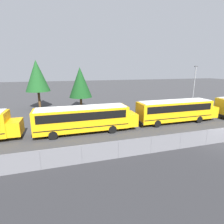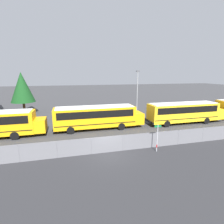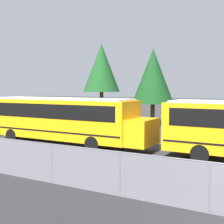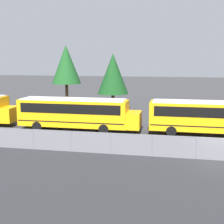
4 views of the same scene
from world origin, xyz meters
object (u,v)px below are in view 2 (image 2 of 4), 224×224
(street_sign, at_px, (157,137))
(light_pole, at_px, (137,91))
(tree_1, at_px, (22,87))
(school_bus_3, at_px, (184,111))
(school_bus_2, at_px, (97,116))

(street_sign, bearing_deg, light_pole, 75.03)
(street_sign, bearing_deg, tree_1, 127.54)
(school_bus_3, xyz_separation_m, street_sign, (-8.79, -7.92, -0.42))
(school_bus_3, distance_m, light_pole, 8.75)
(street_sign, distance_m, light_pole, 15.56)
(light_pole, distance_m, tree_1, 20.92)
(light_pole, relative_size, tree_1, 1.03)
(school_bus_3, xyz_separation_m, light_pole, (-4.84, 6.86, 2.47))
(street_sign, xyz_separation_m, light_pole, (3.95, 14.77, 2.89))
(tree_1, bearing_deg, school_bus_3, -27.56)
(light_pole, bearing_deg, school_bus_2, -142.30)
(school_bus_2, relative_size, school_bus_3, 1.00)
(school_bus_3, bearing_deg, light_pole, 125.22)
(school_bus_2, bearing_deg, light_pole, 37.70)
(light_pole, bearing_deg, tree_1, 163.01)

